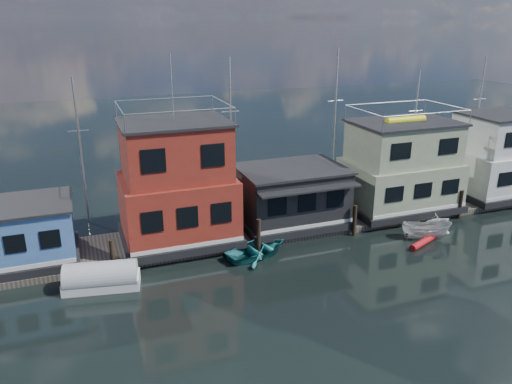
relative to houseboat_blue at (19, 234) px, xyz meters
name	(u,v)px	position (x,y,z in m)	size (l,w,h in m)	color
ground	(396,314)	(18.00, -12.00, -2.21)	(160.00, 160.00, 0.00)	black
dock	(297,224)	(18.00, 0.00, -2.01)	(48.00, 5.00, 0.40)	#595147
houseboat_blue	(19,234)	(0.00, 0.00, 0.00)	(6.40, 4.90, 3.66)	black
houseboat_red	(177,185)	(9.50, 0.00, 1.90)	(7.40, 5.90, 11.86)	black
houseboat_dark	(291,196)	(17.50, -0.02, 0.21)	(7.40, 6.10, 4.06)	black
houseboat_green	(401,167)	(26.50, 0.00, 1.34)	(8.40, 5.90, 7.03)	black
houseboat_white	(504,156)	(36.50, 0.00, 1.33)	(8.40, 5.90, 6.66)	black
pilings	(310,227)	(17.67, -2.80, -1.11)	(42.28, 0.28, 2.20)	#2D2116
background_masts	(321,129)	(22.76, 6.00, 3.35)	(36.40, 0.16, 12.00)	silver
tarp_runabout	(101,278)	(4.22, -4.14, -1.59)	(4.31, 2.32, 1.66)	white
dinghy_white	(437,222)	(26.98, -3.97, -1.58)	(2.06, 2.38, 1.25)	white
motorboat	(426,230)	(25.30, -4.95, -1.56)	(1.25, 3.32, 1.28)	silver
red_kayak	(424,242)	(24.61, -5.70, -1.99)	(0.44, 0.44, 2.98)	red
dinghy_teal	(258,249)	(13.73, -3.41, -1.76)	(3.05, 4.27, 0.88)	teal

